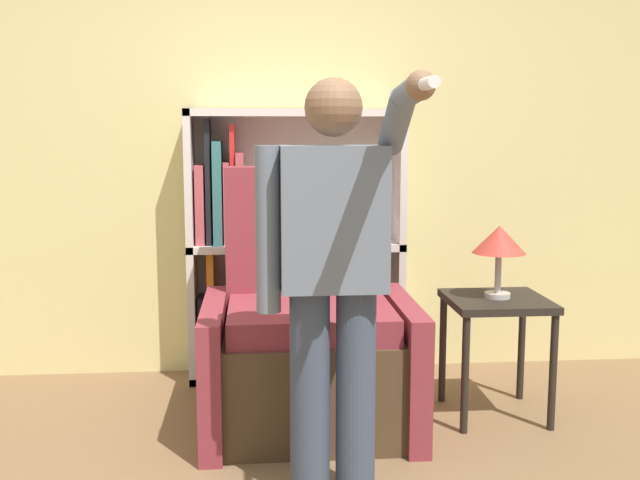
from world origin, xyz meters
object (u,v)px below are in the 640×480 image
object	(u,v)px
side_table	(497,317)
bookcase	(271,252)
person_standing	(333,269)
table_lamp	(499,242)
armchair	(309,344)

from	to	relation	value
side_table	bookcase	bearing A→B (deg)	147.38
person_standing	table_lamp	xyz separation A→B (m)	(0.88, 0.79, -0.03)
person_standing	side_table	world-z (taller)	person_standing
armchair	side_table	distance (m)	0.92
bookcase	person_standing	size ratio (longest dim) A/B	0.95
bookcase	side_table	world-z (taller)	bookcase
person_standing	table_lamp	world-z (taller)	person_standing
armchair	side_table	xyz separation A→B (m)	(0.92, 0.02, 0.11)
armchair	person_standing	bearing A→B (deg)	-87.31
table_lamp	side_table	bearing A→B (deg)	135.00
armchair	person_standing	size ratio (longest dim) A/B	0.77
armchair	side_table	world-z (taller)	armchair
side_table	table_lamp	size ratio (longest dim) A/B	1.68
bookcase	side_table	size ratio (longest dim) A/B	2.55
bookcase	armchair	bearing A→B (deg)	-77.08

